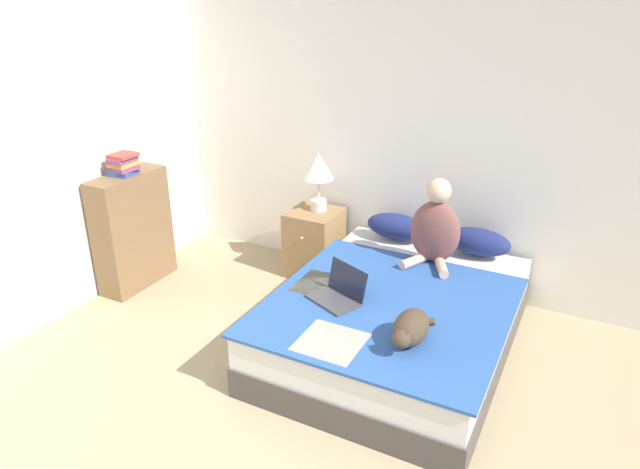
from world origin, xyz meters
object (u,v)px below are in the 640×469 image
table_lamp (318,170)px  laptop_open (338,293)px  pillow_far (478,242)px  book_stack_top (123,164)px  pillow_near (396,227)px  person_sitting (435,228)px  bookshelf (133,230)px  cat_tabby (410,328)px  bed (396,321)px  nightstand (314,242)px

table_lamp → laptop_open: bearing=-56.9°
pillow_far → book_stack_top: size_ratio=2.23×
pillow_near → person_sitting: size_ratio=0.77×
table_lamp → book_stack_top: size_ratio=2.27×
bookshelf → book_stack_top: bearing=-138.4°
cat_tabby → table_lamp: table_lamp is taller
bed → nightstand: nightstand is taller
person_sitting → book_stack_top: size_ratio=2.91×
laptop_open → nightstand: 1.31m
table_lamp → bookshelf: bearing=-144.7°
pillow_near → book_stack_top: book_stack_top is taller
cat_tabby → nightstand: cat_tabby is taller
bed → pillow_near: bearing=111.4°
pillow_near → nightstand: (-0.73, -0.08, -0.26)m
cat_tabby → laptop_open: size_ratio=1.19×
bed → pillow_near: 0.97m
table_lamp → bookshelf: (-1.29, -0.91, -0.46)m
pillow_far → pillow_near: bearing=180.0°
bed → laptop_open: laptop_open is taller
cat_tabby → person_sitting: bearing=-170.6°
pillow_near → laptop_open: size_ratio=1.21×
bookshelf → laptop_open: bearing=-5.5°
pillow_far → book_stack_top: book_stack_top is taller
nightstand → laptop_open: bearing=-55.2°
laptop_open → bookshelf: size_ratio=0.42×
pillow_far → bookshelf: (-2.66, -0.94, -0.07)m
pillow_far → cat_tabby: size_ratio=1.02×
person_sitting → table_lamp: person_sitting is taller
pillow_near → cat_tabby: (0.60, -1.40, -0.01)m
table_lamp → bed: bearing=-38.2°
pillow_far → cat_tabby: bearing=-92.7°
bed → pillow_near: pillow_near is taller
pillow_far → laptop_open: laptop_open is taller
bookshelf → pillow_near: bearing=25.3°
nightstand → table_lamp: 0.66m
nightstand → table_lamp: size_ratio=1.15×
laptop_open → bookshelf: bearing=-162.0°
book_stack_top → bed: bearing=2.3°
pillow_far → laptop_open: (-0.66, -1.13, -0.06)m
laptop_open → book_stack_top: bearing=-161.9°
laptop_open → person_sitting: bearing=89.1°
bed → laptop_open: bearing=-138.6°
bed → nightstand: 1.32m
pillow_near → laptop_open: bearing=-89.4°
pillow_far → table_lamp: size_ratio=0.98×
nightstand → pillow_near: bearing=5.9°
pillow_far → nightstand: 1.42m
person_sitting → cat_tabby: size_ratio=1.33×
table_lamp → bookshelf: size_ratio=0.52×
pillow_near → bookshelf: (-1.99, -0.94, -0.07)m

